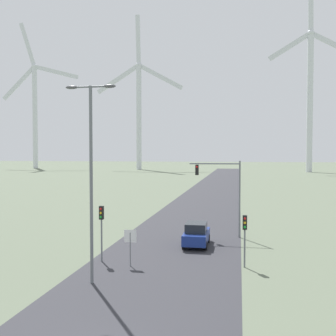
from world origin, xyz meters
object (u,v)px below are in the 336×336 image
traffic_light_post_near_left (101,221)px  traffic_light_mast_overhead (223,183)px  car_approaching (196,234)px  wind_turbine_left (139,104)px  streetlamp (91,162)px  wind_turbine_center (310,89)px  stop_sign_near (130,241)px  traffic_light_post_near_right (245,229)px  wind_turbine_far_left (35,105)px

traffic_light_post_near_left → traffic_light_mast_overhead: (7.63, 9.17, 1.90)m
car_approaching → wind_turbine_left: (-39.36, 133.88, 27.04)m
traffic_light_post_near_left → traffic_light_mast_overhead: size_ratio=0.57×
streetlamp → car_approaching: streetlamp is taller
wind_turbine_left → wind_turbine_center: 69.08m
streetlamp → wind_turbine_center: 138.58m
stop_sign_near → wind_turbine_left: (-35.78, 140.11, 26.32)m
traffic_light_mast_overhead → car_approaching: 5.52m
streetlamp → wind_turbine_center: wind_turbine_center is taller
stop_sign_near → traffic_light_post_near_left: size_ratio=0.63×
traffic_light_post_near_left → wind_turbine_left: bearing=103.6°
stop_sign_near → wind_turbine_left: 146.98m
traffic_light_post_near_left → wind_turbine_left: (-33.60, 139.43, 25.22)m
streetlamp → traffic_light_post_near_left: streetlamp is taller
stop_sign_near → wind_turbine_center: bearing=75.9°
traffic_light_post_near_right → wind_turbine_left: (-42.99, 139.11, 25.51)m
traffic_light_post_near_right → streetlamp: bearing=-151.6°
traffic_light_mast_overhead → stop_sign_near: bearing=-119.0°
stop_sign_near → car_approaching: stop_sign_near is taller
streetlamp → car_approaching: size_ratio=2.67×
wind_turbine_far_left → traffic_light_post_near_left: bearing=-59.6°
stop_sign_near → wind_turbine_far_left: size_ratio=0.03×
wind_turbine_center → stop_sign_near: bearing=-104.1°
traffic_light_post_near_right → car_approaching: bearing=124.8°
wind_turbine_far_left → traffic_light_mast_overhead: bearing=-55.7°
stop_sign_near → car_approaching: (3.58, 6.23, -0.72)m
streetlamp → wind_turbine_left: (-34.57, 143.66, 21.19)m
stop_sign_near → wind_turbine_far_left: 171.58m
traffic_light_post_near_right → traffic_light_mast_overhead: (-1.76, 8.85, 2.20)m
stop_sign_near → car_approaching: bearing=60.1°
traffic_light_post_near_left → wind_turbine_center: (34.48, 128.09, 27.98)m
streetlamp → stop_sign_near: (1.21, 3.55, -5.13)m
traffic_light_post_near_right → wind_turbine_center: bearing=78.9°
stop_sign_near → wind_turbine_far_left: wind_turbine_far_left is taller
traffic_light_post_near_right → wind_turbine_far_left: (-94.22, 144.29, 26.75)m
wind_turbine_far_left → wind_turbine_center: 120.47m
stop_sign_near → traffic_light_mast_overhead: (5.45, 9.85, 3.01)m
traffic_light_mast_overhead → traffic_light_post_near_left: bearing=-129.8°
traffic_light_mast_overhead → wind_turbine_far_left: bearing=124.3°
wind_turbine_left → traffic_light_post_near_right: bearing=-72.8°
traffic_light_post_near_right → wind_turbine_center: 133.24m
wind_turbine_left → traffic_light_post_near_left: bearing=-76.4°
traffic_light_post_near_left → car_approaching: bearing=44.0°
streetlamp → wind_turbine_far_left: (-85.80, 148.84, 22.43)m
car_approaching → stop_sign_near: bearing=-119.9°
streetlamp → traffic_light_post_near_left: bearing=102.8°
streetlamp → traffic_light_mast_overhead: 15.12m
traffic_light_post_near_left → traffic_light_mast_overhead: bearing=50.2°
streetlamp → wind_turbine_left: wind_turbine_left is taller
traffic_light_post_near_left → wind_turbine_far_left: (-84.84, 144.60, 26.46)m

